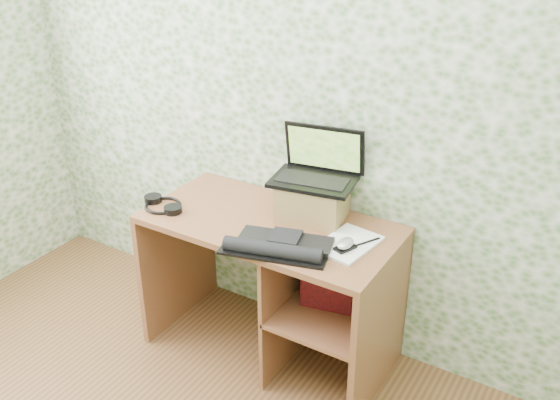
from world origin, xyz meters
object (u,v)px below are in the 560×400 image
Objects in this scene: riser at (313,200)px; laptop at (318,168)px; desk at (287,272)px; keyboard at (280,246)px; notepad at (348,244)px.

laptop reaches higher than riser.
desk is 2.88× the size of laptop.
desk is 0.38m from keyboard.
laptop is 1.43× the size of notepad.
riser is 0.31m from notepad.
notepad reaches higher than desk.
riser is at bearing 158.35° from notepad.
notepad is (0.26, -0.19, -0.23)m from laptop.
desk is 4.02× the size of riser.
keyboard is (0.09, -0.22, 0.29)m from desk.
laptop is 0.44m from keyboard.
riser is (0.07, 0.12, 0.36)m from desk.
keyboard is at bearing -86.08° from riser.
laptop is (0.07, 0.16, 0.51)m from desk.
desk is 0.54m from laptop.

